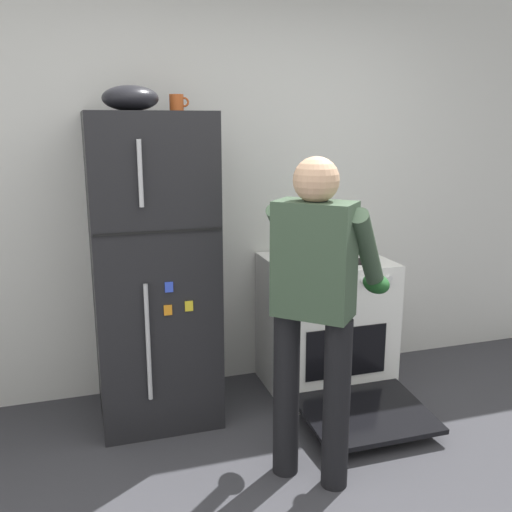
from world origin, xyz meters
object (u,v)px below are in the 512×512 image
person_cook (316,294)px  pepper_mill (355,237)px  refrigerator (153,270)px  stove_range (326,326)px  red_pot (307,251)px  mixing_bowl (130,98)px  coffee_mug (177,103)px

person_cook → pepper_mill: (0.76, 1.09, 0.01)m
refrigerator → stove_range: 1.21m
pepper_mill → refrigerator: bearing=-171.9°
red_pot → mixing_bowl: (-1.03, 0.05, 0.91)m
stove_range → coffee_mug: (-0.93, 0.07, 1.42)m
stove_range → person_cook: person_cook is taller
stove_range → coffee_mug: size_ratio=10.76×
stove_range → pepper_mill: (0.30, 0.22, 0.54)m
stove_range → pepper_mill: bearing=36.0°
stove_range → person_cook: size_ratio=0.75×
refrigerator → mixing_bowl: mixing_bowl is taller
coffee_mug → mixing_bowl: 0.27m
coffee_mug → refrigerator: bearing=-164.6°
person_cook → coffee_mug: coffee_mug is taller
stove_range → coffee_mug: bearing=175.8°
pepper_mill → mixing_bowl: 1.75m
coffee_mug → pepper_mill: 1.52m
stove_range → mixing_bowl: bearing=179.2°
coffee_mug → pepper_mill: coffee_mug is taller
red_pot → refrigerator: bearing=177.0°
refrigerator → pepper_mill: refrigerator is taller
person_cook → stove_range: bearing=62.2°
red_pot → pepper_mill: size_ratio=2.22×
refrigerator → stove_range: size_ratio=1.49×
stove_range → coffee_mug: coffee_mug is taller
stove_range → pepper_mill: 0.65m
refrigerator → person_cook: bearing=-54.0°
refrigerator → coffee_mug: (0.18, 0.05, 0.95)m
red_pot → coffee_mug: 1.18m
stove_range → person_cook: 1.12m
coffee_mug → mixing_bowl: size_ratio=0.37×
person_cook → red_pot: bearing=70.3°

